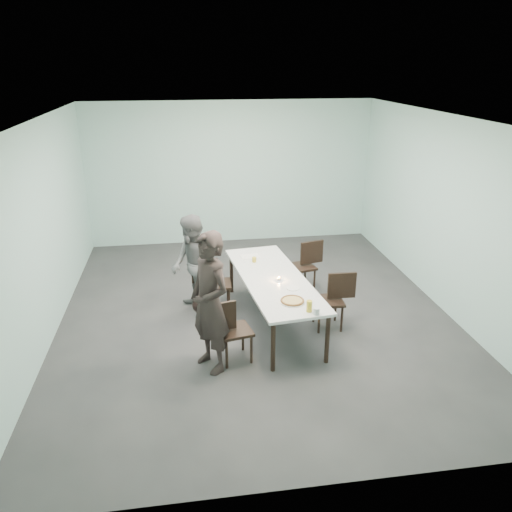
{
  "coord_description": "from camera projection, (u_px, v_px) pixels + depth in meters",
  "views": [
    {
      "loc": [
        -1.04,
        -6.95,
        3.74
      ],
      "look_at": [
        0.0,
        -0.06,
        1.0
      ],
      "focal_mm": 35.0,
      "sensor_mm": 36.0,
      "label": 1
    }
  ],
  "objects": [
    {
      "name": "table",
      "position": [
        273.0,
        281.0,
        7.39
      ],
      "size": [
        1.19,
        2.69,
        0.75
      ],
      "rotation": [
        0.0,
        0.0,
        0.11
      ],
      "color": "white",
      "rests_on": "ground"
    },
    {
      "name": "pizza",
      "position": [
        292.0,
        301.0,
        6.61
      ],
      "size": [
        0.34,
        0.34,
        0.04
      ],
      "color": "white",
      "rests_on": "table"
    },
    {
      "name": "amber_tumbler",
      "position": [
        254.0,
        260.0,
        7.92
      ],
      "size": [
        0.07,
        0.07,
        0.08
      ],
      "primitive_type": "cylinder",
      "color": "gold",
      "rests_on": "table"
    },
    {
      "name": "chair_near_left",
      "position": [
        229.0,
        327.0,
        6.5
      ],
      "size": [
        0.64,
        0.5,
        0.87
      ],
      "rotation": [
        0.0,
        0.0,
        0.21
      ],
      "color": "black",
      "rests_on": "ground"
    },
    {
      "name": "side_plate",
      "position": [
        293.0,
        288.0,
        7.01
      ],
      "size": [
        0.18,
        0.18,
        0.01
      ],
      "primitive_type": "cylinder",
      "color": "white",
      "rests_on": "table"
    },
    {
      "name": "tealight",
      "position": [
        279.0,
        279.0,
        7.26
      ],
      "size": [
        0.06,
        0.06,
        0.05
      ],
      "color": "silver",
      "rests_on": "table"
    },
    {
      "name": "chair_near_right",
      "position": [
        334.0,
        296.0,
        7.34
      ],
      "size": [
        0.62,
        0.43,
        0.87
      ],
      "rotation": [
        0.0,
        0.0,
        3.11
      ],
      "color": "black",
      "rests_on": "ground"
    },
    {
      "name": "chair_far_right",
      "position": [
        306.0,
        262.0,
        8.58
      ],
      "size": [
        0.65,
        0.51,
        0.87
      ],
      "rotation": [
        0.0,
        0.0,
        3.38
      ],
      "color": "black",
      "rests_on": "ground"
    },
    {
      "name": "ground",
      "position": [
        255.0,
        313.0,
        7.91
      ],
      "size": [
        7.0,
        7.0,
        0.0
      ],
      "primitive_type": "plane",
      "color": "#333335",
      "rests_on": "ground"
    },
    {
      "name": "menu",
      "position": [
        250.0,
        256.0,
        8.15
      ],
      "size": [
        0.32,
        0.25,
        0.01
      ],
      "primitive_type": "cube",
      "rotation": [
        0.0,
        0.0,
        0.11
      ],
      "color": "silver",
      "rests_on": "table"
    },
    {
      "name": "room_shell",
      "position": [
        255.0,
        188.0,
        7.17
      ],
      "size": [
        6.02,
        7.02,
        3.01
      ],
      "color": "#ACD9D3",
      "rests_on": "ground"
    },
    {
      "name": "beer_glass",
      "position": [
        309.0,
        306.0,
        6.34
      ],
      "size": [
        0.08,
        0.08,
        0.15
      ],
      "primitive_type": "cylinder",
      "color": "gold",
      "rests_on": "table"
    },
    {
      "name": "chair_far_left",
      "position": [
        212.0,
        280.0,
        7.88
      ],
      "size": [
        0.62,
        0.44,
        0.87
      ],
      "rotation": [
        0.0,
        0.0,
        -0.04
      ],
      "color": "black",
      "rests_on": "ground"
    },
    {
      "name": "diner_near",
      "position": [
        210.0,
        303.0,
        6.2
      ],
      "size": [
        0.73,
        0.81,
        1.86
      ],
      "primitive_type": "imported",
      "rotation": [
        0.0,
        0.0,
        -1.04
      ],
      "color": "black",
      "rests_on": "ground"
    },
    {
      "name": "diner_far",
      "position": [
        193.0,
        266.0,
        7.66
      ],
      "size": [
        0.8,
        0.91,
        1.59
      ],
      "primitive_type": "imported",
      "rotation": [
        0.0,
        0.0,
        -1.28
      ],
      "color": "slate",
      "rests_on": "ground"
    },
    {
      "name": "water_tumbler",
      "position": [
        316.0,
        311.0,
        6.28
      ],
      "size": [
        0.08,
        0.08,
        0.09
      ],
      "primitive_type": "cylinder",
      "color": "silver",
      "rests_on": "table"
    }
  ]
}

